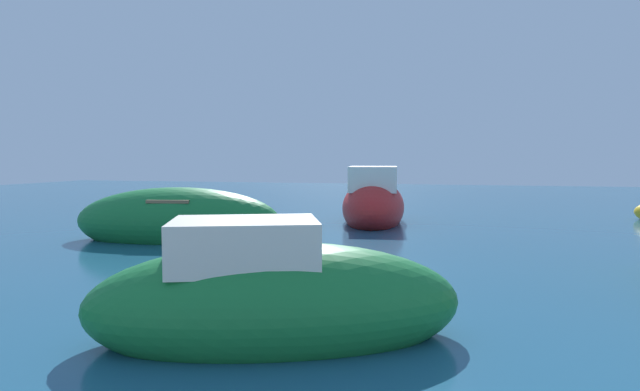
{
  "coord_description": "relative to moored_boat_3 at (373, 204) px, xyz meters",
  "views": [
    {
      "loc": [
        -5.18,
        -3.5,
        2.13
      ],
      "look_at": [
        -9.19,
        11.99,
        0.99
      ],
      "focal_mm": 29.72,
      "sensor_mm": 36.0,
      "label": 1
    }
  ],
  "objects": [
    {
      "name": "moored_boat_3",
      "position": [
        0.0,
        0.0,
        0.0
      ],
      "size": [
        2.61,
        5.32,
        2.27
      ],
      "rotation": [
        0.0,
        0.0,
        1.69
      ],
      "color": "#B21E1E",
      "rests_on": "ground"
    },
    {
      "name": "moored_boat_7",
      "position": [
        0.62,
        -11.66,
        -0.13
      ],
      "size": [
        4.67,
        3.11,
        1.76
      ],
      "rotation": [
        0.0,
        0.0,
        0.37
      ],
      "color": "#197233",
      "rests_on": "ground"
    },
    {
      "name": "moored_boat_6",
      "position": [
        -4.33,
        -5.07,
        -0.11
      ],
      "size": [
        5.63,
        2.9,
        1.77
      ],
      "rotation": [
        0.0,
        0.0,
        3.32
      ],
      "color": "#197233",
      "rests_on": "ground"
    }
  ]
}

